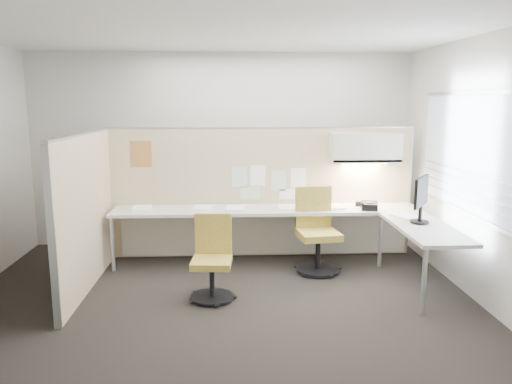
{
  "coord_description": "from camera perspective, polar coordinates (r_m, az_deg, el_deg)",
  "views": [
    {
      "loc": [
        0.14,
        -5.07,
        2.12
      ],
      "look_at": [
        0.44,
        0.8,
        1.04
      ],
      "focal_mm": 35.0,
      "sensor_mm": 36.0,
      "label": 1
    }
  ],
  "objects": [
    {
      "name": "floor",
      "position": [
        5.5,
        -4.23,
        -12.31
      ],
      "size": [
        5.5,
        4.5,
        0.01
      ],
      "primitive_type": "cube",
      "color": "black",
      "rests_on": "ground"
    },
    {
      "name": "ceiling",
      "position": [
        5.12,
        -4.67,
        18.08
      ],
      "size": [
        5.5,
        4.5,
        0.01
      ],
      "primitive_type": "cube",
      "color": "white",
      "rests_on": "wall_back"
    },
    {
      "name": "wall_back",
      "position": [
        7.36,
        -3.98,
        4.8
      ],
      "size": [
        5.5,
        0.02,
        2.8
      ],
      "primitive_type": "cube",
      "color": "beige",
      "rests_on": "ground"
    },
    {
      "name": "wall_front",
      "position": [
        2.92,
        -5.6,
        -3.94
      ],
      "size": [
        5.5,
        0.02,
        2.8
      ],
      "primitive_type": "cube",
      "color": "beige",
      "rests_on": "ground"
    },
    {
      "name": "wall_right",
      "position": [
        5.75,
        24.14,
        2.32
      ],
      "size": [
        0.02,
        4.5,
        2.8
      ],
      "primitive_type": "cube",
      "color": "beige",
      "rests_on": "ground"
    },
    {
      "name": "window_pane",
      "position": [
        5.72,
        24.03,
        3.81
      ],
      "size": [
        0.01,
        2.8,
        1.3
      ],
      "primitive_type": "cube",
      "color": "#9FAAB9",
      "rests_on": "wall_right"
    },
    {
      "name": "partition_back",
      "position": [
        6.8,
        0.61,
        -0.11
      ],
      "size": [
        4.1,
        0.06,
        1.75
      ],
      "primitive_type": "cube",
      "color": "#C3B387",
      "rests_on": "floor"
    },
    {
      "name": "partition_left",
      "position": [
        5.94,
        -18.86,
        -2.23
      ],
      "size": [
        0.06,
        2.2,
        1.75
      ],
      "primitive_type": "cube",
      "color": "#C3B387",
      "rests_on": "floor"
    },
    {
      "name": "desk",
      "position": [
        6.43,
        4.25,
        -3.24
      ],
      "size": [
        4.0,
        2.07,
        0.73
      ],
      "color": "beige",
      "rests_on": "floor"
    },
    {
      "name": "overhead_bin",
      "position": [
        6.73,
        12.33,
        4.99
      ],
      "size": [
        0.9,
        0.36,
        0.38
      ],
      "primitive_type": "cube",
      "color": "beige",
      "rests_on": "partition_back"
    },
    {
      "name": "task_light_strip",
      "position": [
        6.75,
        12.26,
        3.22
      ],
      "size": [
        0.6,
        0.06,
        0.02
      ],
      "primitive_type": "cube",
      "color": "#FFEABF",
      "rests_on": "overhead_bin"
    },
    {
      "name": "pinned_papers",
      "position": [
        6.75,
        1.31,
        1.16
      ],
      "size": [
        1.01,
        0.0,
        0.47
      ],
      "color": "#8CBF8C",
      "rests_on": "partition_back"
    },
    {
      "name": "poster",
      "position": [
        6.78,
        -13.02,
        4.24
      ],
      "size": [
        0.28,
        0.0,
        0.35
      ],
      "primitive_type": "cube",
      "color": "orange",
      "rests_on": "partition_back"
    },
    {
      "name": "chair_left",
      "position": [
        5.46,
        -5.01,
        -7.79
      ],
      "size": [
        0.47,
        0.48,
        0.89
      ],
      "rotation": [
        0.0,
        0.0,
        -0.08
      ],
      "color": "black",
      "rests_on": "floor"
    },
    {
      "name": "chair_right",
      "position": [
        6.31,
        6.92,
        -4.67
      ],
      "size": [
        0.55,
        0.57,
        1.04
      ],
      "rotation": [
        0.0,
        0.0,
        0.14
      ],
      "color": "black",
      "rests_on": "floor"
    },
    {
      "name": "monitor",
      "position": [
        5.97,
        18.35,
        -0.51
      ],
      "size": [
        0.31,
        0.44,
        0.54
      ],
      "rotation": [
        0.0,
        0.0,
        0.97
      ],
      "color": "black",
      "rests_on": "desk"
    },
    {
      "name": "phone",
      "position": [
        6.58,
        12.78,
        -1.56
      ],
      "size": [
        0.24,
        0.23,
        0.12
      ],
      "rotation": [
        0.0,
        0.0,
        -0.21
      ],
      "color": "black",
      "rests_on": "desk"
    },
    {
      "name": "stapler",
      "position": [
        6.65,
        7.75,
        -1.51
      ],
      "size": [
        0.14,
        0.05,
        0.05
      ],
      "primitive_type": "cube",
      "rotation": [
        0.0,
        0.0,
        -0.04
      ],
      "color": "black",
      "rests_on": "desk"
    },
    {
      "name": "tape_dispenser",
      "position": [
        6.78,
        11.73,
        -1.36
      ],
      "size": [
        0.11,
        0.09,
        0.06
      ],
      "primitive_type": "cube",
      "rotation": [
        0.0,
        0.0,
        -0.37
      ],
      "color": "black",
      "rests_on": "desk"
    },
    {
      "name": "coat_hook",
      "position": [
        5.25,
        -22.02,
        2.09
      ],
      "size": [
        0.18,
        0.41,
        1.26
      ],
      "color": "silver",
      "rests_on": "partition_left"
    },
    {
      "name": "paper_stack_0",
      "position": [
        6.6,
        -12.9,
        -1.85
      ],
      "size": [
        0.25,
        0.32,
        0.03
      ],
      "primitive_type": "cube",
      "rotation": [
        0.0,
        0.0,
        0.08
      ],
      "color": "white",
      "rests_on": "desk"
    },
    {
      "name": "paper_stack_1",
      "position": [
        6.53,
        -6.12,
        -1.81
      ],
      "size": [
        0.27,
        0.33,
        0.02
      ],
      "primitive_type": "cube",
      "rotation": [
        0.0,
        0.0,
        -0.15
      ],
      "color": "white",
      "rests_on": "desk"
    },
    {
      "name": "paper_stack_2",
      "position": [
        6.41,
        -2.37,
        -1.92
      ],
      "size": [
        0.25,
        0.31,
        0.04
      ],
      "primitive_type": "cube",
      "rotation": [
        0.0,
        0.0,
        -0.07
      ],
      "color": "white",
      "rests_on": "desk"
    },
    {
      "name": "paper_stack_3",
      "position": [
        6.55,
        3.59,
        -1.76
      ],
      "size": [
        0.24,
        0.31,
        0.02
      ],
      "primitive_type": "cube",
      "rotation": [
        0.0,
        0.0,
        -0.02
      ],
      "color": "white",
      "rests_on": "desk"
    },
    {
      "name": "paper_stack_4",
      "position": [
        6.62,
        8.97,
        -1.69
      ],
      "size": [
        0.26,
        0.32,
        0.03
      ],
      "primitive_type": "cube",
      "rotation": [
        0.0,
        0.0,
        0.1
      ],
      "color": "white",
      "rests_on": "desk"
    },
    {
      "name": "paper_stack_5",
      "position": [
        6.3,
        16.71,
        -2.67
      ],
      "size": [
        0.32,
        0.36,
        0.02
      ],
      "primitive_type": "cube",
      "rotation": [
        0.0,
        0.0,
        0.35
      ],
      "color": "white",
      "rests_on": "desk"
    }
  ]
}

